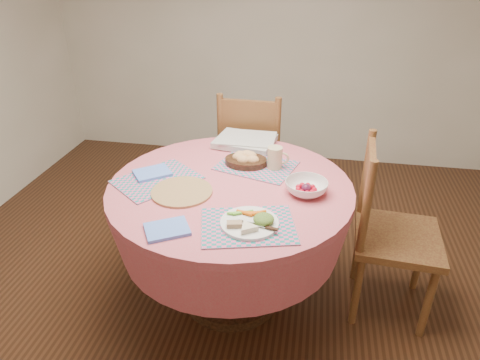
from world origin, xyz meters
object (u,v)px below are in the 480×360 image
object	(u,v)px
wicker_trivet	(182,192)
dining_table	(231,217)
chair_right	(388,229)
bread_bowl	(246,159)
latte_mug	(275,158)
chair_back	(252,155)
fruit_bowl	(306,188)
dinner_plate	(251,222)

from	to	relation	value
wicker_trivet	dining_table	bearing A→B (deg)	29.93
chair_right	bread_bowl	size ratio (longest dim) A/B	4.25
dining_table	latte_mug	xyz separation A→B (m)	(0.20, 0.22, 0.26)
bread_bowl	latte_mug	xyz separation A→B (m)	(0.16, -0.01, 0.03)
bread_bowl	chair_back	bearing A→B (deg)	95.67
chair_back	chair_right	bearing A→B (deg)	139.15
bread_bowl	fruit_bowl	size ratio (longest dim) A/B	1.08
chair_right	wicker_trivet	distance (m)	1.09
dinner_plate	fruit_bowl	world-z (taller)	fruit_bowl
wicker_trivet	dinner_plate	world-z (taller)	dinner_plate
dinner_plate	bread_bowl	world-z (taller)	bread_bowl
chair_right	dinner_plate	distance (m)	0.84
chair_right	fruit_bowl	size ratio (longest dim) A/B	4.60
dining_table	chair_right	size ratio (longest dim) A/B	1.27
dinner_plate	fruit_bowl	xyz separation A→B (m)	(0.22, 0.33, 0.01)
dining_table	chair_back	xyz separation A→B (m)	(-0.02, 0.86, -0.04)
wicker_trivet	chair_back	bearing A→B (deg)	78.82
wicker_trivet	bread_bowl	world-z (taller)	bread_bowl
wicker_trivet	bread_bowl	bearing A→B (deg)	54.12
dinner_plate	bread_bowl	xyz separation A→B (m)	(-0.12, 0.58, 0.02)
chair_back	fruit_bowl	size ratio (longest dim) A/B	4.65
dining_table	fruit_bowl	distance (m)	0.44
chair_right	fruit_bowl	bearing A→B (deg)	109.48
dinner_plate	latte_mug	world-z (taller)	latte_mug
chair_right	dinner_plate	xyz separation A→B (m)	(-0.66, -0.45, 0.26)
latte_mug	bread_bowl	bearing A→B (deg)	175.62
dinner_plate	latte_mug	xyz separation A→B (m)	(0.04, 0.56, 0.04)
wicker_trivet	dinner_plate	size ratio (longest dim) A/B	1.19
dining_table	chair_right	bearing A→B (deg)	6.97
chair_back	bread_bowl	size ratio (longest dim) A/B	4.30
chair_right	fruit_bowl	distance (m)	0.53
dining_table	wicker_trivet	world-z (taller)	wicker_trivet
chair_back	fruit_bowl	distance (m)	1.00
latte_mug	chair_back	bearing A→B (deg)	109.38
chair_right	chair_back	bearing A→B (deg)	52.17
chair_right	wicker_trivet	world-z (taller)	chair_right
wicker_trivet	bread_bowl	xyz separation A→B (m)	(0.26, 0.35, 0.03)
dinner_plate	chair_back	bearing A→B (deg)	98.66
bread_bowl	fruit_bowl	bearing A→B (deg)	-36.33
wicker_trivet	dinner_plate	bearing A→B (deg)	-30.58
latte_mug	dinner_plate	bearing A→B (deg)	-94.21
dining_table	dinner_plate	distance (m)	0.44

